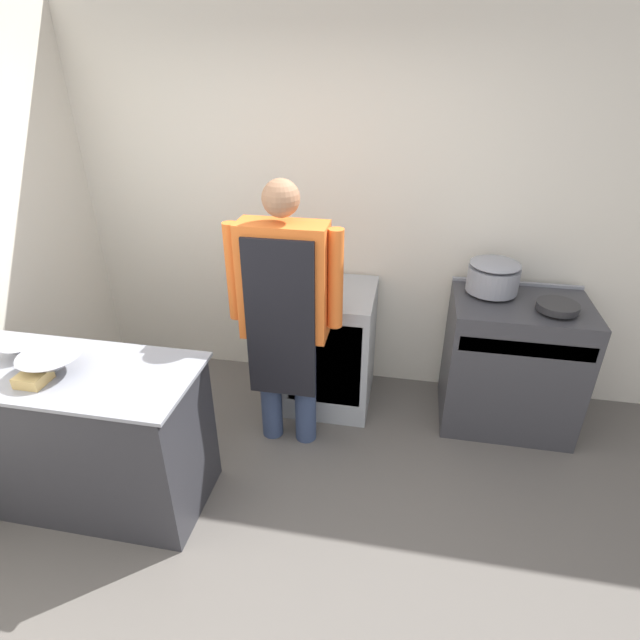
{
  "coord_description": "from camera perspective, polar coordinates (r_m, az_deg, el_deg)",
  "views": [
    {
      "loc": [
        0.6,
        -1.41,
        2.32
      ],
      "look_at": [
        0.13,
        1.1,
        0.96
      ],
      "focal_mm": 28.0,
      "sensor_mm": 36.0,
      "label": 1
    }
  ],
  "objects": [
    {
      "name": "small_bowl",
      "position": [
        3.14,
        -31.02,
        -2.9
      ],
      "size": [
        0.2,
        0.2,
        0.07
      ],
      "color": "gray",
      "rests_on": "prep_counter"
    },
    {
      "name": "ground_plane",
      "position": [
        2.78,
        -7.73,
        -28.89
      ],
      "size": [
        14.0,
        14.0,
        0.0
      ],
      "primitive_type": "plane",
      "color": "#5B5651"
    },
    {
      "name": "prep_counter",
      "position": [
        3.15,
        -25.33,
        -11.83
      ],
      "size": [
        1.37,
        0.62,
        0.88
      ],
      "color": "#2D2D33",
      "rests_on": "ground_plane"
    },
    {
      "name": "mixing_bowl",
      "position": [
        2.89,
        -28.33,
        -4.43
      ],
      "size": [
        0.32,
        0.32,
        0.11
      ],
      "color": "gray",
      "rests_on": "prep_counter"
    },
    {
      "name": "fridge_unit",
      "position": [
        3.63,
        1.28,
        -3.09
      ],
      "size": [
        0.59,
        0.64,
        0.89
      ],
      "color": "#A8ADB2",
      "rests_on": "ground_plane"
    },
    {
      "name": "stove",
      "position": [
        3.65,
        20.97,
        -4.63
      ],
      "size": [
        0.86,
        0.61,
        0.94
      ],
      "color": "#38383D",
      "rests_on": "ground_plane"
    },
    {
      "name": "wall_back",
      "position": [
        3.62,
        0.78,
        12.48
      ],
      "size": [
        8.0,
        0.05,
        2.7
      ],
      "color": "silver",
      "rests_on": "ground_plane"
    },
    {
      "name": "plastic_tub",
      "position": [
        2.86,
        -29.96,
        -5.79
      ],
      "size": [
        0.14,
        0.14,
        0.06
      ],
      "color": "#D8B266",
      "rests_on": "prep_counter"
    },
    {
      "name": "saute_pan",
      "position": [
        3.37,
        25.52,
        1.4
      ],
      "size": [
        0.25,
        0.25,
        0.04
      ],
      "color": "#262628",
      "rests_on": "stove"
    },
    {
      "name": "person_cook",
      "position": [
        2.98,
        -4.09,
        1.74
      ],
      "size": [
        0.7,
        0.24,
        1.75
      ],
      "color": "#38476B",
      "rests_on": "ground_plane"
    },
    {
      "name": "stock_pot",
      "position": [
        3.45,
        19.22,
        4.84
      ],
      "size": [
        0.33,
        0.33,
        0.22
      ],
      "color": "gray",
      "rests_on": "stove"
    }
  ]
}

